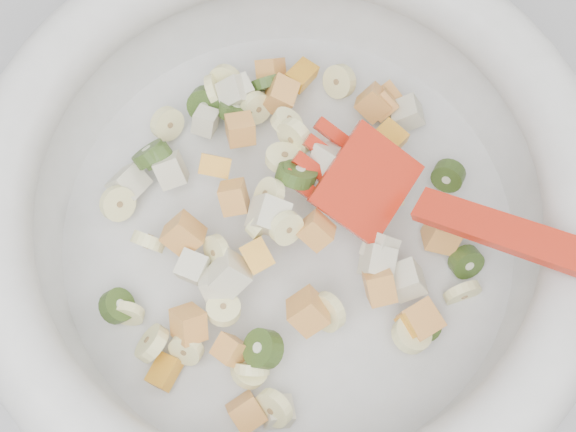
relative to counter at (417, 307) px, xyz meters
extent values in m
cube|color=#A7A7AC|center=(0.00, 0.00, 0.00)|extent=(2.00, 0.60, 0.90)
cylinder|color=#B7B8B6|center=(-0.18, 0.00, 0.46)|extent=(0.34, 0.34, 0.02)
torus|color=#B7B8B6|center=(-0.18, 0.00, 0.54)|extent=(0.42, 0.42, 0.05)
cylinder|color=#E9EC9D|center=(-0.12, -0.10, 0.49)|extent=(0.03, 0.03, 0.02)
cylinder|color=#E9EC9D|center=(-0.18, 0.04, 0.51)|extent=(0.03, 0.03, 0.02)
cylinder|color=#E9EC9D|center=(-0.11, 0.10, 0.48)|extent=(0.03, 0.04, 0.04)
cylinder|color=#E9EC9D|center=(-0.20, 0.12, 0.49)|extent=(0.03, 0.03, 0.03)
cylinder|color=#E9EC9D|center=(-0.23, -0.10, 0.49)|extent=(0.03, 0.02, 0.03)
cylinder|color=#E9EC9D|center=(-0.16, 0.05, 0.51)|extent=(0.03, 0.04, 0.04)
cylinder|color=#E9EC9D|center=(-0.23, -0.12, 0.49)|extent=(0.03, 0.03, 0.03)
cylinder|color=#E9EC9D|center=(-0.19, 0.01, 0.52)|extent=(0.03, 0.03, 0.03)
cylinder|color=#E9EC9D|center=(-0.17, 0.07, 0.50)|extent=(0.03, 0.03, 0.02)
cylinder|color=#E9EC9D|center=(-0.24, -0.02, 0.50)|extent=(0.02, 0.03, 0.03)
cylinder|color=#E9EC9D|center=(-0.21, 0.11, 0.49)|extent=(0.01, 0.03, 0.03)
cylinder|color=#E9EC9D|center=(-0.28, 0.01, 0.49)|extent=(0.03, 0.02, 0.03)
cylinder|color=#E9EC9D|center=(-0.29, -0.06, 0.49)|extent=(0.03, 0.03, 0.03)
cylinder|color=#E9EC9D|center=(-0.24, -0.05, 0.49)|extent=(0.03, 0.03, 0.02)
cylinder|color=#E9EC9D|center=(-0.19, -0.02, 0.52)|extent=(0.03, 0.02, 0.03)
cylinder|color=#E9EC9D|center=(-0.23, -0.10, 0.48)|extent=(0.03, 0.03, 0.02)
cylinder|color=#E9EC9D|center=(-0.14, 0.01, 0.52)|extent=(0.03, 0.03, 0.03)
cylinder|color=#E9EC9D|center=(-0.10, 0.00, 0.50)|extent=(0.01, 0.03, 0.03)
cylinder|color=#E9EC9D|center=(-0.27, -0.07, 0.48)|extent=(0.03, 0.03, 0.03)
cylinder|color=#E9EC9D|center=(-0.18, 0.09, 0.49)|extent=(0.03, 0.03, 0.03)
cylinder|color=#E9EC9D|center=(-0.31, -0.04, 0.48)|extent=(0.03, 0.02, 0.03)
cylinder|color=#E9EC9D|center=(-0.25, 0.10, 0.48)|extent=(0.03, 0.03, 0.03)
cylinder|color=#E9EC9D|center=(-0.30, 0.04, 0.49)|extent=(0.03, 0.03, 0.03)
cylinder|color=#E9EC9D|center=(-0.18, -0.07, 0.50)|extent=(0.03, 0.03, 0.03)
cylinder|color=#E9EC9D|center=(-0.08, -0.08, 0.48)|extent=(0.03, 0.01, 0.03)
cylinder|color=#E9EC9D|center=(-0.20, -0.01, 0.52)|extent=(0.03, 0.02, 0.03)
cube|color=#F1AB4C|center=(-0.11, -0.09, 0.48)|extent=(0.03, 0.03, 0.02)
cube|color=#F1AB4C|center=(-0.24, -0.08, 0.49)|extent=(0.03, 0.03, 0.03)
cube|color=#F1AB4C|center=(-0.10, 0.07, 0.49)|extent=(0.03, 0.03, 0.03)
cube|color=#F1AB4C|center=(-0.16, 0.12, 0.49)|extent=(0.03, 0.03, 0.03)
cube|color=#F1AB4C|center=(-0.20, 0.07, 0.50)|extent=(0.02, 0.02, 0.03)
cube|color=#F1AB4C|center=(-0.09, 0.07, 0.49)|extent=(0.03, 0.03, 0.03)
cube|color=#F1AB4C|center=(-0.08, 0.08, 0.48)|extent=(0.02, 0.03, 0.02)
cube|color=#F1AB4C|center=(-0.26, 0.00, 0.50)|extent=(0.03, 0.03, 0.04)
cube|color=#F1AB4C|center=(-0.16, 0.09, 0.49)|extent=(0.03, 0.03, 0.03)
cube|color=#F1AB4C|center=(-0.19, -0.07, 0.50)|extent=(0.03, 0.03, 0.04)
cube|color=#F1AB4C|center=(-0.08, -0.04, 0.48)|extent=(0.03, 0.03, 0.03)
cube|color=#F1AB4C|center=(-0.24, -0.12, 0.48)|extent=(0.03, 0.03, 0.03)
cube|color=#F1AB4C|center=(-0.14, -0.07, 0.50)|extent=(0.02, 0.03, 0.03)
cube|color=#F1AB4C|center=(-0.17, -0.02, 0.52)|extent=(0.03, 0.03, 0.03)
cube|color=#F1AB4C|center=(-0.22, 0.01, 0.51)|extent=(0.02, 0.03, 0.03)
cube|color=#F1AB4C|center=(-0.27, -0.06, 0.49)|extent=(0.03, 0.03, 0.03)
cylinder|color=#59892D|center=(-0.06, 0.00, 0.49)|extent=(0.03, 0.03, 0.03)
cylinder|color=#59892D|center=(-0.27, 0.07, 0.49)|extent=(0.04, 0.03, 0.04)
cylinder|color=#59892D|center=(-0.07, -0.06, 0.48)|extent=(0.03, 0.02, 0.03)
cylinder|color=#59892D|center=(-0.26, 0.07, 0.49)|extent=(0.03, 0.03, 0.03)
cylinder|color=#59892D|center=(-0.31, -0.03, 0.48)|extent=(0.03, 0.03, 0.03)
cylinder|color=#59892D|center=(-0.11, -0.10, 0.48)|extent=(0.03, 0.03, 0.03)
cylinder|color=#59892D|center=(-0.22, 0.11, 0.48)|extent=(0.04, 0.04, 0.03)
cylinder|color=#59892D|center=(-0.20, 0.09, 0.49)|extent=(0.04, 0.03, 0.03)
cylinder|color=#59892D|center=(-0.22, -0.09, 0.50)|extent=(0.03, 0.03, 0.03)
cylinder|color=#59892D|center=(-0.17, 0.02, 0.52)|extent=(0.03, 0.03, 0.03)
cylinder|color=#59892D|center=(-0.17, 0.11, 0.48)|extent=(0.03, 0.02, 0.03)
cylinder|color=#59892D|center=(-0.17, 0.02, 0.52)|extent=(0.04, 0.03, 0.03)
cube|color=beige|center=(-0.20, -0.01, 0.52)|extent=(0.03, 0.03, 0.03)
cube|color=beige|center=(-0.20, 0.10, 0.49)|extent=(0.03, 0.03, 0.03)
cube|color=beige|center=(-0.23, -0.03, 0.50)|extent=(0.03, 0.03, 0.04)
cube|color=beige|center=(-0.13, -0.05, 0.50)|extent=(0.03, 0.03, 0.03)
cube|color=beige|center=(-0.14, 0.04, 0.50)|extent=(0.03, 0.03, 0.02)
cube|color=beige|center=(-0.26, 0.06, 0.49)|extent=(0.02, 0.03, 0.03)
cube|color=beige|center=(-0.29, 0.06, 0.48)|extent=(0.04, 0.03, 0.03)
cube|color=beige|center=(-0.24, -0.04, 0.50)|extent=(0.02, 0.03, 0.03)
cube|color=beige|center=(-0.13, -0.04, 0.50)|extent=(0.03, 0.03, 0.03)
cube|color=beige|center=(-0.22, -0.13, 0.48)|extent=(0.02, 0.02, 0.02)
cube|color=beige|center=(-0.11, 0.03, 0.49)|extent=(0.03, 0.03, 0.03)
cube|color=beige|center=(-0.22, 0.09, 0.49)|extent=(0.03, 0.03, 0.02)
cube|color=beige|center=(-0.12, -0.07, 0.50)|extent=(0.03, 0.03, 0.03)
cube|color=beige|center=(-0.15, 0.02, 0.51)|extent=(0.03, 0.03, 0.03)
cube|color=beige|center=(-0.07, 0.06, 0.48)|extent=(0.03, 0.02, 0.03)
cube|color=beige|center=(-0.26, -0.02, 0.50)|extent=(0.03, 0.03, 0.02)
cube|color=beige|center=(-0.19, 0.11, 0.49)|extent=(0.02, 0.02, 0.02)
cube|color=yellow|center=(-0.29, -0.08, 0.48)|extent=(0.03, 0.03, 0.02)
cube|color=yellow|center=(-0.22, 0.04, 0.50)|extent=(0.03, 0.02, 0.02)
cube|color=yellow|center=(-0.14, 0.11, 0.49)|extent=(0.03, 0.03, 0.02)
cube|color=yellow|center=(-0.10, 0.04, 0.49)|extent=(0.03, 0.03, 0.01)
cube|color=yellow|center=(-0.12, -0.09, 0.48)|extent=(0.03, 0.02, 0.02)
cube|color=yellow|center=(-0.21, -0.03, 0.51)|extent=(0.02, 0.03, 0.02)
cube|color=#B5220F|center=(-0.13, 0.00, 0.52)|extent=(0.09, 0.08, 0.04)
cube|color=#B5220F|center=(-0.14, 0.04, 0.52)|extent=(0.03, 0.03, 0.02)
cube|color=#B5220F|center=(-0.15, 0.03, 0.52)|extent=(0.03, 0.03, 0.02)
cube|color=#B5220F|center=(-0.16, 0.02, 0.52)|extent=(0.03, 0.03, 0.02)
cube|color=#B5220F|center=(-0.17, 0.01, 0.52)|extent=(0.03, 0.03, 0.02)
cube|color=#B5220F|center=(-0.04, -0.09, 0.57)|extent=(0.15, 0.15, 0.08)
camera|label=1|loc=(-0.23, -0.17, 0.97)|focal=45.00mm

